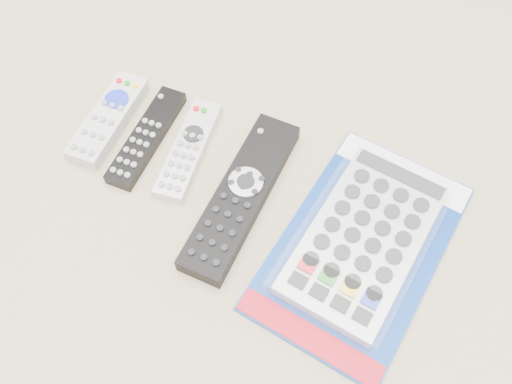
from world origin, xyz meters
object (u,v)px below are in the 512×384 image
at_px(jumbo_remote_packaged, 364,238).
at_px(remote_silver_dvd, 189,149).
at_px(remote_slim_black, 146,137).
at_px(remote_small_grey, 108,119).
at_px(remote_large_black, 241,195).

bearing_deg(jumbo_remote_packaged, remote_silver_dvd, 179.57).
height_order(remote_silver_dvd, jumbo_remote_packaged, jumbo_remote_packaged).
distance_m(remote_slim_black, remote_silver_dvd, 0.07).
xyz_separation_m(remote_silver_dvd, jumbo_remote_packaged, (0.27, -0.05, 0.01)).
distance_m(remote_small_grey, remote_large_black, 0.24).
relative_size(remote_small_grey, remote_silver_dvd, 0.95).
bearing_deg(remote_large_black, remote_slim_black, 168.85).
xyz_separation_m(remote_small_grey, remote_silver_dvd, (0.13, -0.00, -0.00)).
distance_m(remote_large_black, jumbo_remote_packaged, 0.17).
height_order(remote_slim_black, remote_large_black, remote_large_black).
bearing_deg(remote_large_black, jumbo_remote_packaged, 1.79).
height_order(remote_small_grey, remote_large_black, remote_large_black).
relative_size(remote_slim_black, remote_silver_dvd, 1.02).
height_order(remote_large_black, jumbo_remote_packaged, jumbo_remote_packaged).
relative_size(remote_silver_dvd, remote_large_black, 0.67).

